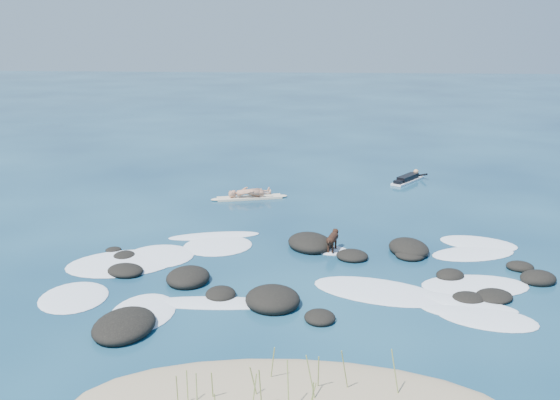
{
  "coord_description": "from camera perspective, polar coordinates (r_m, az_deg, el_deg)",
  "views": [
    {
      "loc": [
        0.52,
        -18.48,
        7.28
      ],
      "look_at": [
        -1.14,
        4.0,
        0.9
      ],
      "focal_mm": 40.0,
      "sensor_mm": 36.0,
      "label": 1
    }
  ],
  "objects": [
    {
      "name": "dog",
      "position": [
        20.67,
        4.84,
        -3.48
      ],
      "size": [
        0.47,
        1.11,
        0.71
      ],
      "rotation": [
        0.0,
        0.0,
        1.31
      ],
      "color": "black",
      "rests_on": "ground"
    },
    {
      "name": "ground",
      "position": [
        19.87,
        2.45,
        -5.71
      ],
      "size": [
        160.0,
        160.0,
        0.0
      ],
      "primitive_type": "plane",
      "color": "#0A2642",
      "rests_on": "ground"
    },
    {
      "name": "reef_rocks",
      "position": [
        18.46,
        1.65,
        -7.01
      ],
      "size": [
        14.22,
        8.45,
        0.62
      ],
      "color": "black",
      "rests_on": "ground"
    },
    {
      "name": "paddling_surfer_rig",
      "position": [
        30.44,
        11.63,
        1.94
      ],
      "size": [
        1.9,
        2.38,
        0.46
      ],
      "rotation": [
        0.0,
        0.0,
        0.97
      ],
      "color": "white",
      "rests_on": "ground"
    },
    {
      "name": "dune_grass",
      "position": [
        12.37,
        -0.58,
        -16.82
      ],
      "size": [
        4.3,
        1.87,
        1.16
      ],
      "color": "#899A4A",
      "rests_on": "ground"
    },
    {
      "name": "standing_surfer_rig",
      "position": [
        26.75,
        -2.83,
        1.66
      ],
      "size": [
        3.3,
        1.3,
        1.9
      ],
      "rotation": [
        0.0,
        0.0,
        0.27
      ],
      "color": "beige",
      "rests_on": "ground"
    },
    {
      "name": "breaking_foam",
      "position": [
        18.89,
        1.14,
        -6.83
      ],
      "size": [
        15.13,
        8.36,
        0.12
      ],
      "color": "white",
      "rests_on": "ground"
    }
  ]
}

